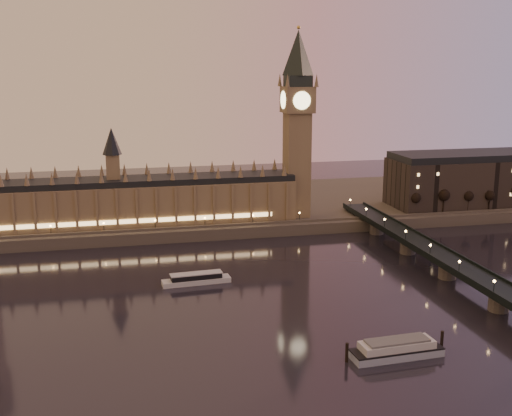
{
  "coord_description": "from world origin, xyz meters",
  "views": [
    {
      "loc": [
        -46.03,
        -218.68,
        90.35
      ],
      "look_at": [
        11.3,
        35.0,
        31.54
      ],
      "focal_mm": 45.0,
      "sensor_mm": 36.0,
      "label": 1
    }
  ],
  "objects": [
    {
      "name": "ground",
      "position": [
        0.0,
        0.0,
        0.0
      ],
      "size": [
        700.0,
        700.0,
        0.0
      ],
      "primitive_type": "plane",
      "color": "black",
      "rests_on": "ground"
    },
    {
      "name": "far_embankment",
      "position": [
        30.0,
        165.0,
        3.0
      ],
      "size": [
        560.0,
        130.0,
        6.0
      ],
      "primitive_type": "cube",
      "color": "#423D35",
      "rests_on": "ground"
    },
    {
      "name": "palace_of_westminster",
      "position": [
        -40.12,
        120.99,
        21.71
      ],
      "size": [
        180.0,
        26.62,
        52.0
      ],
      "color": "brown",
      "rests_on": "ground"
    },
    {
      "name": "big_ben",
      "position": [
        53.99,
        120.99,
        63.95
      ],
      "size": [
        17.68,
        17.68,
        104.0
      ],
      "color": "brown",
      "rests_on": "ground"
    },
    {
      "name": "westminster_bridge",
      "position": [
        91.61,
        0.0,
        5.52
      ],
      "size": [
        13.2,
        260.0,
        15.3
      ],
      "color": "black",
      "rests_on": "ground"
    },
    {
      "name": "city_block",
      "position": [
        194.94,
        130.93,
        22.24
      ],
      "size": [
        155.0,
        45.0,
        34.0
      ],
      "color": "black",
      "rests_on": "ground"
    },
    {
      "name": "bare_tree_0",
      "position": [
        121.98,
        109.0,
        15.56
      ],
      "size": [
        6.29,
        6.29,
        12.8
      ],
      "color": "black",
      "rests_on": "ground"
    },
    {
      "name": "bare_tree_1",
      "position": [
        137.63,
        109.0,
        15.56
      ],
      "size": [
        6.29,
        6.29,
        12.8
      ],
      "color": "black",
      "rests_on": "ground"
    },
    {
      "name": "bare_tree_2",
      "position": [
        153.28,
        109.0,
        15.56
      ],
      "size": [
        6.29,
        6.29,
        12.8
      ],
      "color": "black",
      "rests_on": "ground"
    },
    {
      "name": "bare_tree_3",
      "position": [
        168.92,
        109.0,
        15.56
      ],
      "size": [
        6.29,
        6.29,
        12.8
      ],
      "color": "black",
      "rests_on": "ground"
    },
    {
      "name": "cruise_boat_a",
      "position": [
        -14.1,
        36.28,
        2.02
      ],
      "size": [
        29.04,
        8.21,
        4.59
      ],
      "rotation": [
        0.0,
        0.0,
        0.07
      ],
      "color": "silver",
      "rests_on": "ground"
    },
    {
      "name": "moored_barge",
      "position": [
        38.3,
        -46.36,
        2.65
      ],
      "size": [
        34.15,
        9.85,
        6.27
      ],
      "rotation": [
        0.0,
        0.0,
        0.05
      ],
      "color": "#92A1BB",
      "rests_on": "ground"
    }
  ]
}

